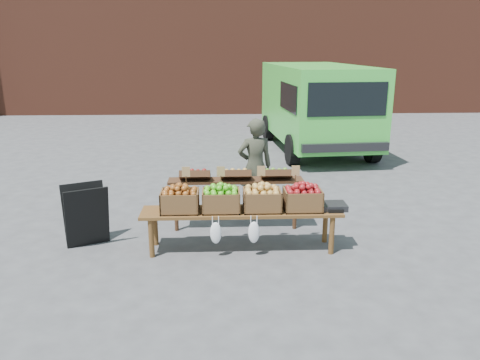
{
  "coord_description": "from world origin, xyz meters",
  "views": [
    {
      "loc": [
        0.25,
        -6.12,
        2.71
      ],
      "look_at": [
        0.52,
        0.32,
        0.85
      ],
      "focal_mm": 35.0,
      "sensor_mm": 36.0,
      "label": 1
    }
  ],
  "objects_px": {
    "vendor": "(255,166)",
    "crate_red_apples": "(262,200)",
    "crate_golden_apples": "(180,201)",
    "weighing_scale": "(333,206)",
    "back_table": "(236,197)",
    "crate_green_apples": "(303,199)",
    "display_bench": "(242,230)",
    "crate_russet_pears": "(221,201)",
    "delivery_van": "(316,108)",
    "chalkboard_sign": "(86,215)"
  },
  "relations": [
    {
      "from": "vendor",
      "to": "crate_red_apples",
      "type": "distance_m",
      "value": 1.48
    },
    {
      "from": "delivery_van",
      "to": "vendor",
      "type": "bearing_deg",
      "value": -116.89
    },
    {
      "from": "back_table",
      "to": "crate_russet_pears",
      "type": "xyz_separation_m",
      "value": [
        -0.22,
        -0.72,
        0.19
      ]
    },
    {
      "from": "delivery_van",
      "to": "crate_green_apples",
      "type": "height_order",
      "value": "delivery_van"
    },
    {
      "from": "display_bench",
      "to": "crate_russet_pears",
      "type": "xyz_separation_m",
      "value": [
        -0.28,
        0.0,
        0.42
      ]
    },
    {
      "from": "back_table",
      "to": "crate_golden_apples",
      "type": "relative_size",
      "value": 4.2
    },
    {
      "from": "back_table",
      "to": "crate_green_apples",
      "type": "xyz_separation_m",
      "value": [
        0.88,
        -0.72,
        0.19
      ]
    },
    {
      "from": "delivery_van",
      "to": "display_bench",
      "type": "bearing_deg",
      "value": -114.43
    },
    {
      "from": "crate_green_apples",
      "to": "crate_red_apples",
      "type": "bearing_deg",
      "value": 180.0
    },
    {
      "from": "crate_golden_apples",
      "to": "weighing_scale",
      "type": "xyz_separation_m",
      "value": [
        2.08,
        0.0,
        -0.1
      ]
    },
    {
      "from": "vendor",
      "to": "display_bench",
      "type": "distance_m",
      "value": 1.59
    },
    {
      "from": "vendor",
      "to": "display_bench",
      "type": "bearing_deg",
      "value": 69.15
    },
    {
      "from": "back_table",
      "to": "crate_red_apples",
      "type": "bearing_deg",
      "value": -65.45
    },
    {
      "from": "chalkboard_sign",
      "to": "crate_russet_pears",
      "type": "bearing_deg",
      "value": -32.19
    },
    {
      "from": "delivery_van",
      "to": "chalkboard_sign",
      "type": "distance_m",
      "value": 7.54
    },
    {
      "from": "crate_russet_pears",
      "to": "crate_golden_apples",
      "type": "bearing_deg",
      "value": 180.0
    },
    {
      "from": "back_table",
      "to": "weighing_scale",
      "type": "relative_size",
      "value": 6.18
    },
    {
      "from": "back_table",
      "to": "vendor",
      "type": "bearing_deg",
      "value": 65.76
    },
    {
      "from": "vendor",
      "to": "back_table",
      "type": "height_order",
      "value": "vendor"
    },
    {
      "from": "weighing_scale",
      "to": "crate_russet_pears",
      "type": "bearing_deg",
      "value": 180.0
    },
    {
      "from": "crate_golden_apples",
      "to": "crate_russet_pears",
      "type": "bearing_deg",
      "value": 0.0
    },
    {
      "from": "delivery_van",
      "to": "chalkboard_sign",
      "type": "height_order",
      "value": "delivery_van"
    },
    {
      "from": "back_table",
      "to": "weighing_scale",
      "type": "distance_m",
      "value": 1.49
    },
    {
      "from": "back_table",
      "to": "crate_golden_apples",
      "type": "xyz_separation_m",
      "value": [
        -0.77,
        -0.72,
        0.19
      ]
    },
    {
      "from": "chalkboard_sign",
      "to": "crate_green_apples",
      "type": "bearing_deg",
      "value": -29.46
    },
    {
      "from": "delivery_van",
      "to": "back_table",
      "type": "xyz_separation_m",
      "value": [
        -2.31,
        -5.61,
        -0.59
      ]
    },
    {
      "from": "crate_red_apples",
      "to": "weighing_scale",
      "type": "relative_size",
      "value": 1.47
    },
    {
      "from": "chalkboard_sign",
      "to": "weighing_scale",
      "type": "distance_m",
      "value": 3.42
    },
    {
      "from": "crate_golden_apples",
      "to": "crate_red_apples",
      "type": "relative_size",
      "value": 1.0
    },
    {
      "from": "chalkboard_sign",
      "to": "crate_russet_pears",
      "type": "height_order",
      "value": "chalkboard_sign"
    },
    {
      "from": "crate_red_apples",
      "to": "weighing_scale",
      "type": "height_order",
      "value": "crate_red_apples"
    },
    {
      "from": "vendor",
      "to": "crate_golden_apples",
      "type": "relative_size",
      "value": 3.19
    },
    {
      "from": "crate_golden_apples",
      "to": "crate_red_apples",
      "type": "bearing_deg",
      "value": 0.0
    },
    {
      "from": "vendor",
      "to": "weighing_scale",
      "type": "height_order",
      "value": "vendor"
    },
    {
      "from": "vendor",
      "to": "chalkboard_sign",
      "type": "bearing_deg",
      "value": 16.97
    },
    {
      "from": "delivery_van",
      "to": "crate_green_apples",
      "type": "xyz_separation_m",
      "value": [
        -1.43,
        -6.33,
        -0.4
      ]
    },
    {
      "from": "crate_golden_apples",
      "to": "crate_red_apples",
      "type": "xyz_separation_m",
      "value": [
        1.1,
        0.0,
        0.0
      ]
    },
    {
      "from": "back_table",
      "to": "crate_russet_pears",
      "type": "distance_m",
      "value": 0.78
    },
    {
      "from": "crate_golden_apples",
      "to": "crate_russet_pears",
      "type": "relative_size",
      "value": 1.0
    },
    {
      "from": "vendor",
      "to": "crate_golden_apples",
      "type": "height_order",
      "value": "vendor"
    },
    {
      "from": "crate_red_apples",
      "to": "chalkboard_sign",
      "type": "bearing_deg",
      "value": 174.24
    },
    {
      "from": "delivery_van",
      "to": "chalkboard_sign",
      "type": "relative_size",
      "value": 5.62
    },
    {
      "from": "delivery_van",
      "to": "vendor",
      "type": "xyz_separation_m",
      "value": [
        -1.96,
        -4.85,
        -0.32
      ]
    },
    {
      "from": "display_bench",
      "to": "chalkboard_sign",
      "type": "bearing_deg",
      "value": 173.51
    },
    {
      "from": "chalkboard_sign",
      "to": "weighing_scale",
      "type": "xyz_separation_m",
      "value": [
        3.4,
        -0.25,
        0.17
      ]
    },
    {
      "from": "back_table",
      "to": "weighing_scale",
      "type": "height_order",
      "value": "back_table"
    },
    {
      "from": "display_bench",
      "to": "weighing_scale",
      "type": "bearing_deg",
      "value": 0.0
    },
    {
      "from": "crate_golden_apples",
      "to": "weighing_scale",
      "type": "height_order",
      "value": "crate_golden_apples"
    },
    {
      "from": "display_bench",
      "to": "crate_red_apples",
      "type": "height_order",
      "value": "crate_red_apples"
    },
    {
      "from": "vendor",
      "to": "back_table",
      "type": "relative_size",
      "value": 0.76
    }
  ]
}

